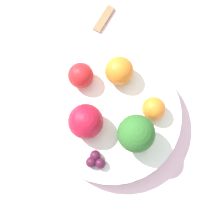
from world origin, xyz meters
name	(u,v)px	position (x,y,z in m)	size (l,w,h in m)	color
ground_plane	(112,121)	(0.00, 0.00, 0.00)	(6.00, 6.00, 0.00)	gray
table_surface	(112,120)	(0.00, 0.00, 0.01)	(1.20, 1.20, 0.02)	silver
bowl	(112,116)	(0.00, 0.00, 0.04)	(0.24, 0.24, 0.04)	white
broccoli	(136,134)	(-0.02, 0.06, 0.10)	(0.06, 0.06, 0.07)	#8CB76B
apple_red	(86,122)	(0.05, 0.00, 0.09)	(0.06, 0.06, 0.06)	#B7142D
apple_green	(81,76)	(0.02, -0.08, 0.08)	(0.04, 0.04, 0.04)	red
orange_front	(119,71)	(-0.04, -0.06, 0.08)	(0.05, 0.05, 0.05)	orange
orange_back	(154,109)	(-0.06, 0.03, 0.08)	(0.04, 0.04, 0.04)	orange
grape_cluster	(96,160)	(0.06, 0.06, 0.07)	(0.03, 0.03, 0.02)	#47142D
spoon	(104,19)	(-0.07, -0.19, 0.02)	(0.06, 0.05, 0.01)	olive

